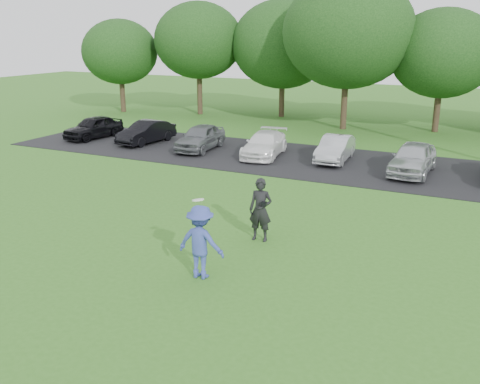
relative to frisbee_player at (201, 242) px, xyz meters
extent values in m
plane|color=#356E1F|center=(-0.31, -0.76, -0.88)|extent=(100.00, 100.00, 0.00)
cube|color=black|center=(-0.31, 12.24, -0.87)|extent=(32.00, 6.50, 0.03)
imported|color=#3A4AA6|center=(0.00, 0.00, 0.00)|extent=(1.16, 0.70, 1.76)
cylinder|color=white|center=(0.08, -0.21, 1.09)|extent=(0.28, 0.27, 0.10)
imported|color=black|center=(0.32, 2.72, 0.00)|extent=(0.68, 0.48, 1.76)
cube|color=black|center=(0.50, 2.54, 0.25)|extent=(0.15, 0.11, 0.10)
imported|color=black|center=(-13.54, 12.12, -0.26)|extent=(1.76, 3.59, 1.18)
imported|color=black|center=(-10.22, 12.25, -0.29)|extent=(1.59, 3.54, 1.13)
imported|color=slate|center=(-6.94, 12.07, -0.25)|extent=(1.73, 3.67, 1.21)
imported|color=white|center=(-3.63, 12.19, -0.31)|extent=(2.03, 3.91, 1.08)
imported|color=#B0B3B8|center=(-0.43, 12.64, -0.30)|extent=(1.35, 3.40, 1.10)
imported|color=#B6B9BE|center=(2.98, 11.87, -0.22)|extent=(1.64, 3.75, 1.26)
cylinder|color=#38281C|center=(-18.31, 20.84, 0.22)|extent=(0.36, 0.36, 2.20)
ellipsoid|color=#214C19|center=(-18.31, 20.84, 3.27)|extent=(5.20, 5.20, 4.42)
cylinder|color=#38281C|center=(-12.81, 22.24, 0.47)|extent=(0.36, 0.36, 2.70)
ellipsoid|color=#214C19|center=(-12.81, 22.24, 4.05)|extent=(5.94, 5.94, 5.05)
cylinder|color=#38281C|center=(-7.31, 23.64, 0.22)|extent=(0.36, 0.36, 2.20)
ellipsoid|color=#214C19|center=(-7.31, 23.64, 3.82)|extent=(6.68, 6.68, 5.68)
cylinder|color=#38281C|center=(-2.31, 20.84, 0.47)|extent=(0.36, 0.36, 2.70)
ellipsoid|color=#214C19|center=(-2.31, 20.84, 4.60)|extent=(7.42, 7.42, 6.31)
cylinder|color=#38281C|center=(2.69, 22.24, 0.22)|extent=(0.36, 0.36, 2.20)
ellipsoid|color=#214C19|center=(2.69, 22.24, 3.48)|extent=(5.76, 5.76, 4.90)
camera|label=1|loc=(5.82, -9.95, 4.69)|focal=40.00mm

